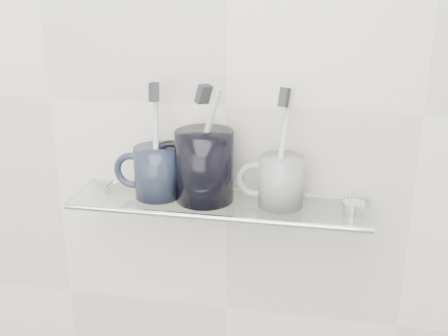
% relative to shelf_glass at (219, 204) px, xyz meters
% --- Properties ---
extents(wall_back, '(2.50, 0.00, 2.50)m').
position_rel_shelf_glass_xyz_m(wall_back, '(0.00, 0.06, 0.15)').
color(wall_back, silver).
rests_on(wall_back, ground).
extents(shelf_glass, '(0.50, 0.12, 0.01)m').
position_rel_shelf_glass_xyz_m(shelf_glass, '(0.00, 0.00, 0.00)').
color(shelf_glass, silver).
rests_on(shelf_glass, wall_back).
extents(shelf_rail, '(0.50, 0.01, 0.01)m').
position_rel_shelf_glass_xyz_m(shelf_rail, '(0.00, -0.06, 0.00)').
color(shelf_rail, silver).
rests_on(shelf_rail, shelf_glass).
extents(bracket_left, '(0.02, 0.03, 0.02)m').
position_rel_shelf_glass_xyz_m(bracket_left, '(-0.21, 0.05, -0.01)').
color(bracket_left, silver).
rests_on(bracket_left, wall_back).
extents(bracket_right, '(0.02, 0.03, 0.02)m').
position_rel_shelf_glass_xyz_m(bracket_right, '(0.21, 0.05, -0.01)').
color(bracket_right, silver).
rests_on(bracket_right, wall_back).
extents(mug_left, '(0.08, 0.08, 0.09)m').
position_rel_shelf_glass_xyz_m(mug_left, '(-0.11, 0.00, 0.05)').
color(mug_left, black).
rests_on(mug_left, shelf_glass).
extents(mug_left_handle, '(0.06, 0.01, 0.06)m').
position_rel_shelf_glass_xyz_m(mug_left_handle, '(-0.15, 0.00, 0.05)').
color(mug_left_handle, black).
rests_on(mug_left_handle, mug_left).
extents(toothbrush_left, '(0.02, 0.07, 0.19)m').
position_rel_shelf_glass_xyz_m(toothbrush_left, '(-0.11, 0.00, 0.10)').
color(toothbrush_left, silver).
rests_on(toothbrush_left, mug_left).
extents(bristles_left, '(0.02, 0.03, 0.04)m').
position_rel_shelf_glass_xyz_m(bristles_left, '(-0.11, 0.00, 0.19)').
color(bristles_left, '#292A2E').
rests_on(bristles_left, toothbrush_left).
extents(mug_center, '(0.12, 0.12, 0.12)m').
position_rel_shelf_glass_xyz_m(mug_center, '(-0.03, 0.00, 0.06)').
color(mug_center, black).
rests_on(mug_center, shelf_glass).
extents(mug_center_handle, '(0.08, 0.01, 0.08)m').
position_rel_shelf_glass_xyz_m(mug_center_handle, '(-0.08, 0.00, 0.06)').
color(mug_center_handle, black).
rests_on(mug_center_handle, mug_center).
extents(toothbrush_center, '(0.07, 0.03, 0.19)m').
position_rel_shelf_glass_xyz_m(toothbrush_center, '(-0.03, 0.00, 0.10)').
color(toothbrush_center, silver).
rests_on(toothbrush_center, mug_center).
extents(bristles_center, '(0.03, 0.03, 0.03)m').
position_rel_shelf_glass_xyz_m(bristles_center, '(-0.03, 0.00, 0.19)').
color(bristles_center, '#292A2E').
rests_on(bristles_center, toothbrush_center).
extents(mug_right, '(0.08, 0.08, 0.08)m').
position_rel_shelf_glass_xyz_m(mug_right, '(0.10, 0.00, 0.05)').
color(mug_right, silver).
rests_on(mug_right, shelf_glass).
extents(mug_right_handle, '(0.06, 0.01, 0.06)m').
position_rel_shelf_glass_xyz_m(mug_right_handle, '(0.06, 0.00, 0.05)').
color(mug_right_handle, silver).
rests_on(mug_right_handle, mug_right).
extents(toothbrush_right, '(0.03, 0.06, 0.19)m').
position_rel_shelf_glass_xyz_m(toothbrush_right, '(0.10, 0.00, 0.10)').
color(toothbrush_right, silver).
rests_on(toothbrush_right, mug_right).
extents(bristles_right, '(0.02, 0.03, 0.04)m').
position_rel_shelf_glass_xyz_m(bristles_right, '(0.10, 0.00, 0.19)').
color(bristles_right, '#292A2E').
rests_on(bristles_right, toothbrush_right).
extents(chrome_cap, '(0.04, 0.04, 0.01)m').
position_rel_shelf_glass_xyz_m(chrome_cap, '(0.22, 0.00, 0.01)').
color(chrome_cap, silver).
rests_on(chrome_cap, shelf_glass).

